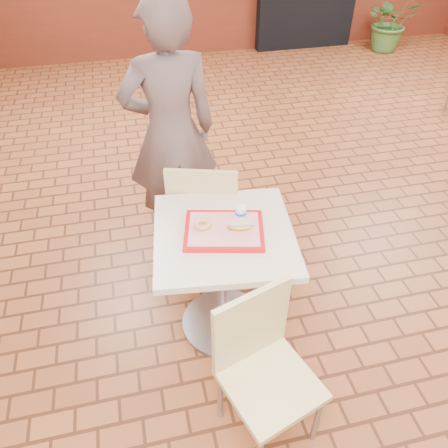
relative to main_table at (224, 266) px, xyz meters
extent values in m
cube|color=brown|center=(1.40, 0.40, -0.56)|extent=(8.00, 10.00, 0.01)
cube|color=#561E10|center=(1.40, 5.38, -0.06)|extent=(8.00, 0.04, 1.00)
cube|color=beige|center=(0.00, 0.00, 0.25)|extent=(0.78, 0.78, 0.04)
cylinder|color=gray|center=(0.00, 0.00, -0.17)|extent=(0.09, 0.09, 0.78)
cylinder|color=gray|center=(0.00, 0.00, -0.54)|extent=(0.57, 0.57, 0.03)
cube|color=#D0C17D|center=(0.06, -0.74, -0.12)|extent=(0.54, 0.54, 0.04)
cube|color=#D0C17D|center=(0.00, -0.56, 0.14)|extent=(0.42, 0.16, 0.47)
cylinder|color=gray|center=(0.29, -0.86, -0.35)|extent=(0.03, 0.03, 0.42)
cylinder|color=gray|center=(-0.17, -0.62, -0.35)|extent=(0.03, 0.03, 0.42)
cylinder|color=gray|center=(0.18, -0.51, -0.35)|extent=(0.03, 0.03, 0.42)
cube|color=#DAC382|center=(0.01, 0.60, -0.09)|extent=(0.57, 0.57, 0.04)
cube|color=#DAC382|center=(-0.05, 0.41, 0.18)|extent=(0.44, 0.17, 0.50)
cylinder|color=gray|center=(0.26, 0.73, -0.33)|extent=(0.03, 0.03, 0.44)
cylinder|color=gray|center=(-0.12, 0.85, -0.33)|extent=(0.03, 0.03, 0.44)
cylinder|color=gray|center=(0.14, 0.36, -0.33)|extent=(0.03, 0.03, 0.44)
cylinder|color=gray|center=(-0.23, 0.48, -0.33)|extent=(0.03, 0.03, 0.44)
imported|color=brown|center=(-0.15, 1.01, 0.38)|extent=(0.72, 0.51, 1.88)
cube|color=#BB0E10|center=(0.00, 0.00, 0.28)|extent=(0.44, 0.34, 0.02)
cube|color=#E18585|center=(0.00, 0.00, 0.30)|extent=(0.39, 0.29, 0.00)
torus|color=tan|center=(-0.11, 0.05, 0.31)|extent=(0.10, 0.10, 0.03)
ellipsoid|color=gold|center=(0.09, -0.02, 0.32)|extent=(0.15, 0.09, 0.04)
cube|color=white|center=(0.09, -0.02, 0.34)|extent=(0.13, 0.07, 0.01)
ellipsoid|color=#AE3E18|center=(0.03, -0.01, 0.31)|extent=(0.04, 0.03, 0.02)
cylinder|color=white|center=(0.11, 0.07, 0.34)|extent=(0.06, 0.06, 0.08)
cylinder|color=blue|center=(0.11, 0.07, 0.34)|extent=(0.06, 0.06, 0.02)
imported|color=#376127|center=(3.88, 4.80, -0.11)|extent=(0.88, 0.79, 0.89)
camera|label=1|loc=(-0.43, -1.80, 1.88)|focal=35.00mm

